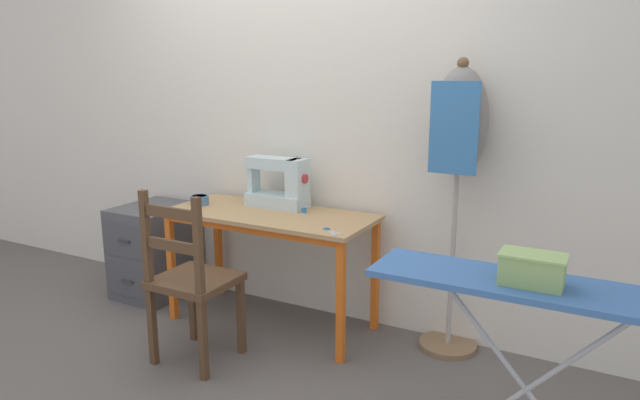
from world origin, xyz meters
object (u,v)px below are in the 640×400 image
sewing_machine (280,184)px  wooden_chair (191,281)px  fabric_bowl (200,200)px  storage_box (532,269)px  filing_cabinet (155,250)px  scissors (329,230)px  ironing_board (534,296)px  dress_form (459,143)px  thread_spool_near_machine (304,210)px

sewing_machine → wooden_chair: bearing=-97.1°
fabric_bowl → storage_box: 2.20m
wooden_chair → storage_box: wooden_chair is taller
sewing_machine → filing_cabinet: 1.10m
scissors → ironing_board: bearing=-26.6°
fabric_bowl → scissors: bearing=-8.2°
wooden_chair → storage_box: 1.74m
scissors → filing_cabinet: bearing=171.8°
sewing_machine → ironing_board: (1.61, -0.88, -0.09)m
fabric_bowl → filing_cabinet: (-0.48, 0.07, -0.42)m
sewing_machine → filing_cabinet: (-0.96, -0.12, -0.54)m
sewing_machine → storage_box: 1.83m
fabric_bowl → ironing_board: bearing=-18.4°
sewing_machine → fabric_bowl: 0.53m
scissors → wooden_chair: bearing=-145.9°
sewing_machine → fabric_bowl: (-0.48, -0.19, -0.11)m
scissors → storage_box: size_ratio=0.61×
scissors → storage_box: storage_box is taller
fabric_bowl → dress_form: 1.62m
thread_spool_near_machine → ironing_board: (1.40, -0.80, 0.03)m
sewing_machine → wooden_chair: (-0.09, -0.74, -0.40)m
thread_spool_near_machine → filing_cabinet: (-1.17, -0.04, -0.42)m
fabric_bowl → ironing_board: (2.09, -0.69, 0.02)m
sewing_machine → scissors: size_ratio=2.96×
ironing_board → storage_box: 0.11m
ironing_board → sewing_machine: bearing=151.3°
dress_form → storage_box: 1.13m
sewing_machine → dress_form: bearing=2.8°
scissors → thread_spool_near_machine: bearing=139.7°
fabric_bowl → filing_cabinet: fabric_bowl is taller
fabric_bowl → thread_spool_near_machine: (0.69, 0.11, -0.01)m
fabric_bowl → thread_spool_near_machine: bearing=9.1°
thread_spool_near_machine → wooden_chair: size_ratio=0.05×
ironing_board → storage_box: bearing=-129.0°
fabric_bowl → storage_box: storage_box is taller
dress_form → storage_box: size_ratio=7.22×
sewing_machine → thread_spool_near_machine: size_ratio=9.06×
scissors → sewing_machine: bearing=147.1°
sewing_machine → filing_cabinet: bearing=-172.9°
ironing_board → scissors: bearing=153.4°
sewing_machine → wooden_chair: 0.84m
ironing_board → storage_box: (-0.01, -0.02, 0.10)m
filing_cabinet → ironing_board: size_ratio=0.54×
scissors → filing_cabinet: 1.53m
thread_spool_near_machine → ironing_board: ironing_board is taller
wooden_chair → fabric_bowl: bearing=125.3°
dress_form → ironing_board: bearing=-59.9°
sewing_machine → wooden_chair: size_ratio=0.42×
filing_cabinet → storage_box: 2.72m
thread_spool_near_machine → storage_box: 1.61m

